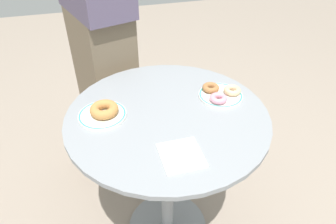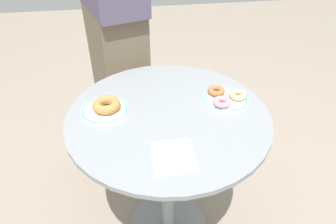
{
  "view_description": "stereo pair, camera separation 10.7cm",
  "coord_description": "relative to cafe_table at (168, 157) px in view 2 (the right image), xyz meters",
  "views": [
    {
      "loc": [
        -0.23,
        -0.85,
        1.4
      ],
      "look_at": [
        -0.0,
        -0.02,
        0.76
      ],
      "focal_mm": 32.51,
      "sensor_mm": 36.0,
      "label": 1
    },
    {
      "loc": [
        -0.13,
        -0.87,
        1.4
      ],
      "look_at": [
        -0.0,
        -0.02,
        0.76
      ],
      "focal_mm": 32.51,
      "sensor_mm": 36.0,
      "label": 2
    }
  ],
  "objects": [
    {
      "name": "donut_pink_frosted",
      "position": [
        0.2,
        0.01,
        0.25
      ],
      "size": [
        0.07,
        0.07,
        0.02
      ],
      "primitive_type": "torus",
      "rotation": [
        0.0,
        0.0,
        3.16
      ],
      "color": "pink",
      "rests_on": "plate_right"
    },
    {
      "name": "paper_napkin",
      "position": [
        -0.02,
        -0.22,
        0.23
      ],
      "size": [
        0.13,
        0.14,
        0.01
      ],
      "primitive_type": "cube",
      "rotation": [
        0.0,
        0.0,
        0.01
      ],
      "color": "white",
      "rests_on": "cafe_table"
    },
    {
      "name": "plate_left",
      "position": [
        -0.23,
        0.04,
        0.23
      ],
      "size": [
        0.17,
        0.17,
        0.01
      ],
      "color": "white",
      "rests_on": "cafe_table"
    },
    {
      "name": "donut_old_fashioned",
      "position": [
        -0.22,
        0.05,
        0.25
      ],
      "size": [
        0.14,
        0.14,
        0.03
      ],
      "primitive_type": "torus",
      "rotation": [
        0.0,
        0.0,
        3.65
      ],
      "color": "#BC7F42",
      "rests_on": "plate_left"
    },
    {
      "name": "donut_cinnamon",
      "position": [
        0.2,
        0.09,
        0.25
      ],
      "size": [
        0.07,
        0.07,
        0.02
      ],
      "primitive_type": "torus",
      "rotation": [
        0.0,
        0.0,
        6.17
      ],
      "color": "#A36B3D",
      "rests_on": "plate_right"
    },
    {
      "name": "cafe_table",
      "position": [
        0.0,
        0.0,
        0.0
      ],
      "size": [
        0.74,
        0.74,
        0.73
      ],
      "color": "gray",
      "rests_on": "ground"
    },
    {
      "name": "person_figure",
      "position": [
        -0.18,
        0.57,
        0.33
      ],
      "size": [
        0.33,
        0.45,
        1.71
      ],
      "color": "brown",
      "rests_on": "ground"
    },
    {
      "name": "donut_glazed",
      "position": [
        0.28,
        0.05,
        0.25
      ],
      "size": [
        0.09,
        0.09,
        0.02
      ],
      "primitive_type": "torus",
      "rotation": [
        0.0,
        0.0,
        0.95
      ],
      "color": "#E0B789",
      "rests_on": "plate_right"
    },
    {
      "name": "plate_right",
      "position": [
        0.23,
        0.05,
        0.23
      ],
      "size": [
        0.17,
        0.17,
        0.01
      ],
      "color": "white",
      "rests_on": "cafe_table"
    }
  ]
}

